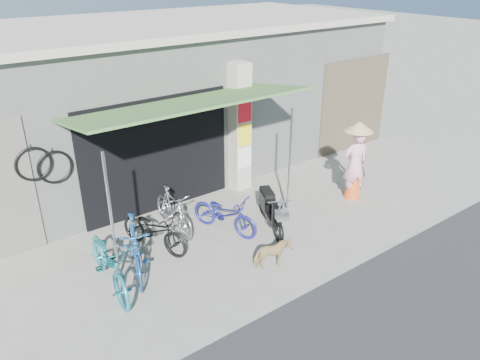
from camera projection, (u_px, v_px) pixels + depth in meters
ground at (278, 241)px, 9.19m from camera, size 80.00×80.00×0.00m
bicycle_shop at (152, 95)px, 12.11m from camera, size 12.30×5.30×3.66m
shop_pillar at (239, 128)px, 10.79m from camera, size 0.42×0.44×3.00m
awning at (190, 106)px, 8.81m from camera, size 4.60×1.88×2.72m
neighbour_right at (354, 105)px, 13.22m from camera, size 2.60×0.06×2.60m
bike_teal at (109, 262)px, 7.67m from camera, size 0.84×1.96×1.00m
bike_blue at (135, 248)px, 8.05m from camera, size 1.03×1.76×1.02m
bike_black at (154, 230)px, 8.78m from camera, size 1.05×1.65×0.82m
bike_silver at (173, 210)px, 9.38m from camera, size 0.46×1.52×0.91m
bike_navy at (225, 214)px, 9.35m from camera, size 1.02×1.62×0.81m
street_dog at (272, 254)px, 8.27m from camera, size 0.72×0.45×0.56m
moped at (271, 209)px, 9.49m from camera, size 0.80×1.52×0.91m
nun at (355, 161)px, 10.52m from camera, size 0.70×0.64×1.84m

